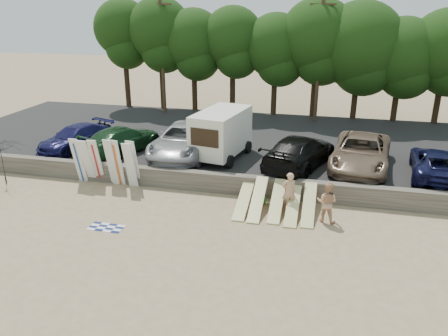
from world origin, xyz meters
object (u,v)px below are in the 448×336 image
at_px(car_2, 184,140).
at_px(beachgoer_b, 327,202).
at_px(car_0, 75,138).
at_px(cooler, 262,201).
at_px(box_trailer, 221,132).
at_px(car_4, 361,152).
at_px(beachgoer_a, 289,191).
at_px(car_3, 299,152).
at_px(car_5, 437,163).
at_px(car_1, 123,139).
at_px(beach_umbrella, 2,163).

height_order(car_2, beachgoer_b, car_2).
relative_size(car_0, cooler, 13.07).
height_order(box_trailer, car_4, box_trailer).
height_order(box_trailer, beachgoer_a, box_trailer).
relative_size(car_3, car_5, 1.13).
xyz_separation_m(box_trailer, beachgoer_a, (4.31, -4.56, -1.30)).
relative_size(car_5, beachgoer_a, 2.82).
relative_size(car_1, car_2, 0.82).
bearing_deg(beachgoer_a, car_5, -171.99).
xyz_separation_m(car_3, beachgoer_a, (-0.15, -4.07, -0.63)).
distance_m(car_2, car_3, 6.71).
xyz_separation_m(car_2, car_5, (13.63, -0.34, -0.17)).
height_order(box_trailer, beachgoer_b, box_trailer).
bearing_deg(cooler, beachgoer_b, -25.30).
height_order(car_3, cooler, car_3).
distance_m(car_3, car_4, 3.27).
bearing_deg(car_0, car_4, 20.75).
xyz_separation_m(box_trailer, cooler, (3.03, -4.21, -2.07)).
xyz_separation_m(car_3, car_5, (6.93, 0.12, -0.13)).
bearing_deg(beach_umbrella, beachgoer_b, -1.57).
height_order(box_trailer, beach_umbrella, box_trailer).
xyz_separation_m(car_2, car_3, (6.69, -0.46, -0.04)).
relative_size(car_2, car_5, 1.23).
relative_size(car_1, beachgoer_a, 2.86).
height_order(beachgoer_b, beach_umbrella, beach_umbrella).
bearing_deg(car_1, beachgoer_a, 177.10).
relative_size(beachgoer_b, cooler, 4.89).
height_order(car_1, car_3, car_3).
distance_m(beachgoer_a, cooler, 1.54).
bearing_deg(beach_umbrella, cooler, 2.90).
bearing_deg(cooler, beach_umbrella, 178.56).
bearing_deg(beachgoer_a, box_trailer, -69.21).
bearing_deg(beachgoer_a, car_2, -57.31).
bearing_deg(box_trailer, car_5, 8.51).
bearing_deg(car_4, beachgoer_b, -99.19).
distance_m(car_1, car_4, 13.65).
distance_m(car_2, beachgoer_a, 7.99).
relative_size(car_5, beachgoer_b, 2.81).
xyz_separation_m(box_trailer, beachgoer_b, (6.03, -5.36, -1.30)).
bearing_deg(car_2, cooler, -39.33).
bearing_deg(car_0, beach_umbrella, -93.32).
bearing_deg(car_4, beach_umbrella, -157.12).
bearing_deg(cooler, car_0, 158.73).
bearing_deg(beachgoer_b, car_4, -93.16).
height_order(car_5, beachgoer_b, car_5).
relative_size(car_1, car_3, 0.90).
xyz_separation_m(car_4, beachgoer_a, (-3.37, -4.66, -0.64)).
distance_m(box_trailer, car_4, 7.71).
xyz_separation_m(box_trailer, car_3, (4.47, -0.49, -0.67)).
xyz_separation_m(car_2, car_4, (9.91, 0.13, -0.03)).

